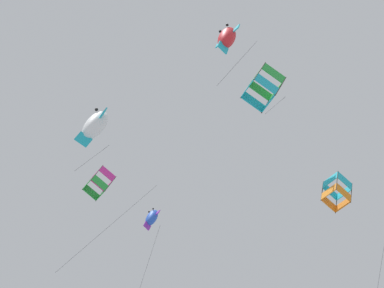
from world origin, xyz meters
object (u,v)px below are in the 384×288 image
Objects in this scene: kite_fish_mid_left at (95,126)px; kite_box_far_centre at (99,183)px; kite_fish_highest at (152,218)px; kite_fish_near_right at (227,38)px; kite_box_upper_right at (337,193)px; kite_box_near_left at (264,87)px.

kite_fish_mid_left is 0.57× the size of kite_box_far_centre.
kite_fish_mid_left is 0.85× the size of kite_fish_highest.
kite_fish_near_right is 7.79m from kite_box_upper_right.
kite_fish_near_right is (-4.23, 1.54, -1.88)m from kite_box_near_left.
kite_box_upper_right is at bearing -84.18° from kite_fish_near_right.
kite_box_far_centre reaches higher than kite_fish_highest.
kite_fish_mid_left is at bearing 150.39° from kite_box_far_centre.
kite_fish_mid_left is 1.05× the size of kite_box_near_left.
kite_box_near_left is at bearing -111.65° from kite_fish_mid_left.
kite_box_far_centre is 9.46m from kite_box_near_left.
kite_fish_mid_left is 10.40m from kite_box_upper_right.
kite_box_near_left is at bearing 176.79° from kite_fish_highest.
kite_fish_mid_left is 8.26m from kite_box_near_left.
kite_fish_highest is (10.02, 4.42, -0.73)m from kite_fish_near_right.
kite_box_near_left is (-4.07, -8.39, 1.60)m from kite_box_far_centre.
kite_fish_mid_left is 0.52× the size of kite_box_upper_right.
kite_box_near_left is 8.70m from kite_fish_highest.
kite_fish_mid_left is at bearing 70.14° from kite_box_near_left.
kite_fish_mid_left is at bearing 121.14° from kite_fish_highest.
kite_box_upper_right is (-2.88, -10.95, -4.10)m from kite_box_far_centre.
kite_fish_near_right is 10.97m from kite_fish_highest.
kite_fish_near_right is at bearing 127.53° from kite_box_near_left.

